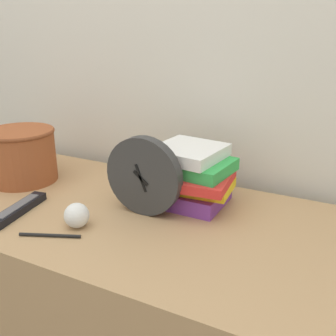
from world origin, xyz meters
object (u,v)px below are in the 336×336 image
basket (21,154)px  tv_remote (18,209)px  crumpled_paper_ball (77,215)px  desk_clock (144,176)px  pen (50,235)px  book_stack (190,176)px

basket → tv_remote: size_ratio=1.06×
basket → crumpled_paper_ball: basket is taller
desk_clock → pen: (-0.13, -0.21, -0.10)m
basket → pen: basket is taller
book_stack → pen: book_stack is taller
basket → crumpled_paper_ball: size_ratio=3.48×
basket → pen: (0.32, -0.24, -0.08)m
book_stack → basket: bearing=-170.9°
tv_remote → crumpled_paper_ball: crumpled_paper_ball is taller
book_stack → crumpled_paper_ball: size_ratio=3.88×
desk_clock → book_stack: size_ratio=0.87×
tv_remote → pen: 0.17m
crumpled_paper_ball → pen: size_ratio=0.45×
desk_clock → tv_remote: 0.34m
book_stack → crumpled_paper_ball: bearing=-126.2°
desk_clock → basket: desk_clock is taller
desk_clock → crumpled_paper_ball: size_ratio=3.36×
basket → crumpled_paper_ball: (0.35, -0.17, -0.06)m
crumpled_paper_ball → tv_remote: bearing=-176.2°
desk_clock → crumpled_paper_ball: bearing=-127.8°
desk_clock → tv_remote: size_ratio=1.03×
crumpled_paper_ball → pen: crumpled_paper_ball is taller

